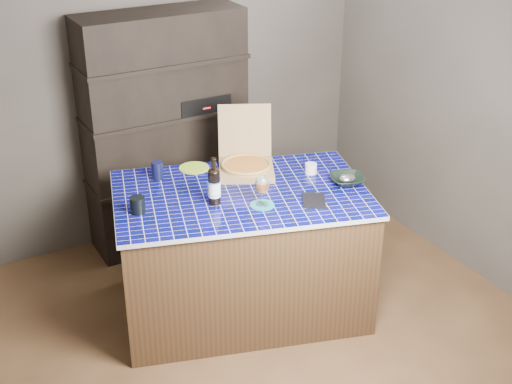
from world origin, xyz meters
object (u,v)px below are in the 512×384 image
wine_glass (262,185)px  dvd_case (314,200)px  bowl (347,180)px  kitchen_island (242,252)px  mead_bottle (214,186)px  pizza_box (246,163)px

wine_glass → dvd_case: bearing=-19.5°
bowl → kitchen_island: bearing=161.2°
dvd_case → bowl: bearing=48.7°
bowl → mead_bottle: bearing=168.8°
pizza_box → dvd_case: bearing=-49.7°
kitchen_island → bowl: bearing=-1.9°
kitchen_island → mead_bottle: bearing=-149.1°
pizza_box → wine_glass: (-0.15, -0.49, 0.08)m
kitchen_island → mead_bottle: mead_bottle is taller
mead_bottle → kitchen_island: bearing=14.0°
dvd_case → bowl: bowl is taller
dvd_case → wine_glass: bearing=-169.1°
wine_glass → bowl: 0.64m
dvd_case → kitchen_island: bearing=165.5°
mead_bottle → dvd_case: 0.62m
mead_bottle → bowl: mead_bottle is taller
mead_bottle → wine_glass: 0.29m
wine_glass → dvd_case: size_ratio=1.02×
dvd_case → pizza_box: bearing=134.6°
kitchen_island → mead_bottle: 0.60m
dvd_case → bowl: (0.33, 0.11, 0.02)m
pizza_box → wine_glass: size_ratio=2.80×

